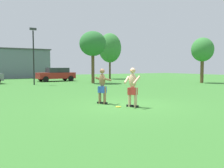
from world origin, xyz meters
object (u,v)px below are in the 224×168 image
tree_right_field (203,50)px  tree_behind_players (110,48)px  lamp_post (33,50)px  car_red_near_post (56,74)px  tree_near_building (93,44)px  player_with_cap (133,86)px  frisbee (118,107)px  player_in_blue (102,86)px

tree_right_field → tree_behind_players: size_ratio=0.75×
lamp_post → tree_right_field: lamp_post is taller
car_red_near_post → tree_near_building: (2.13, -5.44, 3.19)m
player_with_cap → tree_behind_players: tree_behind_players is taller
frisbee → tree_near_building: size_ratio=0.05×
player_in_blue → tree_right_field: tree_right_field is taller
car_red_near_post → tree_behind_players: size_ratio=0.69×
car_red_near_post → tree_behind_players: tree_behind_players is taller
car_red_near_post → tree_near_building: tree_near_building is taller
player_with_cap → frisbee: size_ratio=6.88×
player_with_cap → tree_right_field: (15.24, 8.85, 2.52)m
tree_behind_players → tree_near_building: (-6.05, -6.95, -0.27)m
player_in_blue → frisbee: size_ratio=6.67×
car_red_near_post → tree_right_field: bearing=-41.3°
tree_near_building → lamp_post: bearing=170.9°
player_with_cap → lamp_post: lamp_post is taller
frisbee → car_red_near_post: car_red_near_post is taller
car_red_near_post → lamp_post: bearing=-128.5°
player_in_blue → lamp_post: 13.87m
frisbee → player_in_blue: bearing=98.1°
frisbee → tree_behind_players: bearing=60.7°
player_in_blue → tree_behind_players: (11.83, 19.69, 3.44)m
frisbee → lamp_post: lamp_post is taller
tree_near_building → frisbee: bearing=-112.1°
frisbee → tree_right_field: bearing=28.5°
frisbee → tree_near_building: 15.49m
lamp_post → tree_near_building: tree_near_building is taller
tree_right_field → tree_near_building: tree_near_building is taller
frisbee → tree_near_building: bearing=67.9°
player_with_cap → frisbee: 1.09m
player_with_cap → lamp_post: size_ratio=0.32×
car_red_near_post → tree_near_building: bearing=-68.6°
frisbee → tree_near_building: (5.62, 13.87, 4.01)m
frisbee → lamp_post: bearing=90.4°
player_in_blue → player_with_cap: bearing=-64.7°
player_with_cap → tree_right_field: size_ratio=0.36×
frisbee → car_red_near_post: bearing=79.8°
tree_near_building → car_red_near_post: bearing=111.4°
tree_right_field → frisbee: bearing=-151.5°
tree_behind_players → car_red_near_post: bearing=-169.6°
player_in_blue → tree_behind_players: size_ratio=0.26×
tree_behind_players → tree_right_field: bearing=-71.6°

